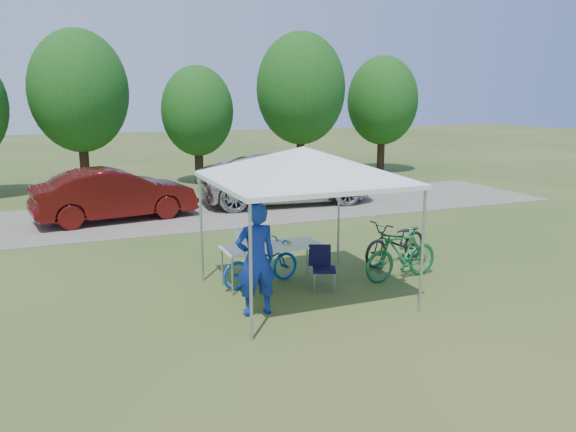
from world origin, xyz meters
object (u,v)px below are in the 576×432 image
folding_chair (322,263)px  minivan (286,178)px  bike_dark (396,242)px  bike_green (402,254)px  bike_blue (261,263)px  sedan (115,194)px  folding_table (272,248)px  cyclist (256,259)px  cooler (250,238)px

folding_chair → minivan: 8.81m
bike_dark → bike_green: bearing=-43.4°
bike_blue → bike_green: size_ratio=0.96×
bike_blue → sedan: size_ratio=0.36×
folding_table → bike_blue: (-0.20, 0.07, -0.30)m
folding_table → sedan: size_ratio=0.41×
cyclist → folding_chair: bearing=-155.3°
cyclist → minivan: bearing=-115.9°
bike_blue → bike_green: 2.80m
folding_chair → bike_green: bearing=20.0°
bike_dark → minivan: size_ratio=0.31×
cooler → folding_chair: bearing=-24.7°
cooler → sedan: (-1.76, 7.14, -0.18)m
folding_table → bike_dark: 3.03m
bike_blue → minivan: 8.60m
folding_chair → bike_blue: bike_blue is taller
folding_chair → minivan: (2.70, 8.38, 0.37)m
cyclist → sedan: bearing=-81.3°
folding_table → bike_dark: (3.00, 0.28, -0.25)m
minivan → sedan: 5.74m
sedan → cooler: bearing=-174.8°
cyclist → minivan: 10.09m
bike_blue → minivan: (3.70, 7.75, 0.42)m
cyclist → minivan: (4.28, 9.14, -0.10)m
folding_chair → bike_blue: size_ratio=0.50×
bike_blue → minivan: size_ratio=0.28×
folding_chair → bike_green: (1.69, -0.12, 0.03)m
cooler → bike_blue: bearing=16.0°
cooler → cyclist: 1.37m
folding_chair → bike_dark: size_ratio=0.45×
folding_table → minivan: (3.50, 7.82, 0.12)m
bike_dark → minivan: minivan is taller
folding_table → cooler: (-0.43, -0.00, 0.22)m
bike_green → sedan: bearing=-155.2°
cooler → minivan: size_ratio=0.08×
folding_chair → cooler: cooler is taller
minivan → sedan: (-5.69, -0.67, -0.08)m
bike_blue → bike_dark: bike_dark is taller
sedan → bike_green: bearing=-157.8°
bike_blue → cyclist: bearing=145.3°
folding_chair → cooler: size_ratio=1.68×
folding_table → bike_blue: size_ratio=1.14×
folding_table → folding_chair: (0.80, -0.57, -0.25)m
bike_dark → folding_chair: bearing=-84.5°
cooler → bike_blue: 0.58m
bike_green → bike_dark: bike_green is taller
folding_chair → cyclist: size_ratio=0.43×
minivan → sedan: minivan is taller
bike_blue → minivan: minivan is taller
minivan → sedan: bearing=101.8°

